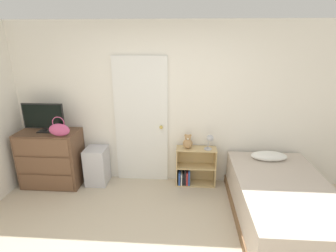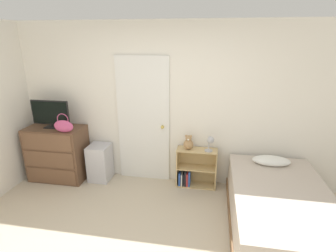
% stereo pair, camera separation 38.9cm
% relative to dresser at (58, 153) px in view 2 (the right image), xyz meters
% --- Properties ---
extents(wall_back, '(10.00, 0.06, 2.55)m').
position_rel_dresser_xyz_m(wall_back, '(1.79, 0.31, 0.82)').
color(wall_back, white).
rests_on(wall_back, ground_plane).
extents(door_closed, '(0.85, 0.09, 2.05)m').
position_rel_dresser_xyz_m(door_closed, '(1.44, 0.25, 0.57)').
color(door_closed, white).
rests_on(door_closed, ground_plane).
extents(dresser, '(0.92, 0.51, 0.91)m').
position_rel_dresser_xyz_m(dresser, '(0.00, 0.00, 0.00)').
color(dresser, brown).
rests_on(dresser, ground_plane).
extents(tv, '(0.64, 0.16, 0.45)m').
position_rel_dresser_xyz_m(tv, '(-0.03, 0.00, 0.69)').
color(tv, black).
rests_on(tv, dresser).
extents(handbag, '(0.32, 0.09, 0.30)m').
position_rel_dresser_xyz_m(handbag, '(0.28, -0.17, 0.56)').
color(handbag, '#C64C7F').
rests_on(handbag, dresser).
extents(storage_bin, '(0.34, 0.36, 0.61)m').
position_rel_dresser_xyz_m(storage_bin, '(0.71, 0.07, -0.15)').
color(storage_bin, silver).
rests_on(storage_bin, ground_plane).
extents(bookshelf, '(0.63, 0.24, 0.64)m').
position_rel_dresser_xyz_m(bookshelf, '(2.28, 0.15, -0.18)').
color(bookshelf, tan).
rests_on(bookshelf, ground_plane).
extents(teddy_bear, '(0.15, 0.15, 0.23)m').
position_rel_dresser_xyz_m(teddy_bear, '(2.18, 0.13, 0.28)').
color(teddy_bear, tan).
rests_on(teddy_bear, bookshelf).
extents(desk_lamp, '(0.14, 0.13, 0.25)m').
position_rel_dresser_xyz_m(desk_lamp, '(2.52, 0.10, 0.35)').
color(desk_lamp, '#B2B2B7').
rests_on(desk_lamp, bookshelf).
extents(bed, '(1.18, 1.99, 0.67)m').
position_rel_dresser_xyz_m(bed, '(3.40, -0.73, -0.17)').
color(bed, brown).
rests_on(bed, ground_plane).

